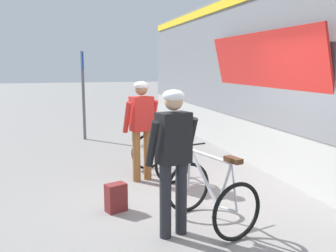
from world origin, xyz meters
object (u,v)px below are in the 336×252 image
at_px(cyclist_near_in_dark, 173,150).
at_px(bicycle_near_silver, 211,195).
at_px(cyclist_far_in_red, 142,122).
at_px(backpack_on_platform, 116,198).
at_px(water_bottle_near_the_bikes, 182,182).
at_px(bicycle_far_red, 160,155).
at_px(platform_sign_post, 83,80).

xyz_separation_m(cyclist_near_in_dark, bicycle_near_silver, (0.54, 0.14, -0.65)).
relative_size(cyclist_far_in_red, backpack_on_platform, 4.40).
bearing_deg(bicycle_near_silver, water_bottle_near_the_bikes, 85.59).
height_order(cyclist_far_in_red, bicycle_far_red, cyclist_far_in_red).
xyz_separation_m(bicycle_near_silver, backpack_on_platform, (-1.10, 0.79, -0.20)).
xyz_separation_m(bicycle_far_red, platform_sign_post, (-1.14, 3.93, 1.22)).
bearing_deg(platform_sign_post, backpack_on_platform, -88.73).
xyz_separation_m(cyclist_far_in_red, backpack_on_platform, (-0.65, -1.31, -0.85)).
bearing_deg(water_bottle_near_the_bikes, cyclist_far_in_red, 135.03).
height_order(bicycle_near_silver, platform_sign_post, platform_sign_post).
height_order(cyclist_far_in_red, backpack_on_platform, cyclist_far_in_red).
height_order(bicycle_near_silver, backpack_on_platform, bicycle_near_silver).
distance_m(backpack_on_platform, water_bottle_near_the_bikes, 1.43).
xyz_separation_m(cyclist_far_in_red, platform_sign_post, (-0.77, 4.08, 0.57)).
bearing_deg(cyclist_far_in_red, bicycle_near_silver, -77.80).
bearing_deg(bicycle_far_red, bicycle_near_silver, -87.89).
distance_m(cyclist_near_in_dark, platform_sign_post, 6.38).
height_order(cyclist_near_in_dark, cyclist_far_in_red, same).
bearing_deg(platform_sign_post, cyclist_near_in_dark, -83.85).
relative_size(backpack_on_platform, platform_sign_post, 0.17).
distance_m(bicycle_far_red, water_bottle_near_the_bikes, 0.81).
relative_size(cyclist_near_in_dark, bicycle_far_red, 1.47).
bearing_deg(bicycle_near_silver, bicycle_far_red, 92.11).
xyz_separation_m(cyclist_near_in_dark, water_bottle_near_the_bikes, (0.66, 1.67, -0.96)).
distance_m(bicycle_far_red, platform_sign_post, 4.27).
relative_size(cyclist_near_in_dark, bicycle_near_silver, 1.45).
height_order(cyclist_far_in_red, bicycle_near_silver, cyclist_far_in_red).
distance_m(cyclist_near_in_dark, bicycle_near_silver, 0.86).
relative_size(cyclist_far_in_red, bicycle_near_silver, 1.45).
height_order(bicycle_far_red, platform_sign_post, platform_sign_post).
relative_size(bicycle_far_red, platform_sign_post, 0.50).
bearing_deg(cyclist_far_in_red, cyclist_near_in_dark, -92.19).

